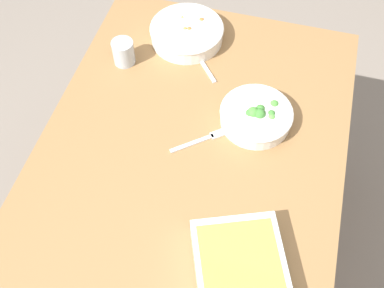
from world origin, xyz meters
name	(u,v)px	position (x,y,z in m)	size (l,w,h in m)	color
ground_plane	(192,238)	(0.00, 0.00, 0.00)	(6.00, 6.00, 0.00)	slate
dining_table	(192,160)	(0.00, 0.00, 0.65)	(1.20, 0.90, 0.74)	olive
stew_bowl	(187,32)	(-0.42, -0.13, 0.77)	(0.25, 0.25, 0.06)	white
broccoli_bowl	(256,116)	(-0.13, 0.17, 0.77)	(0.22, 0.22, 0.07)	white
baking_dish	(242,276)	(0.36, 0.22, 0.77)	(0.36, 0.32, 0.06)	silver
drink_cup	(124,53)	(-0.27, -0.31, 0.78)	(0.07, 0.07, 0.08)	#B2BCC6
spoon_by_stew	(200,59)	(-0.34, -0.06, 0.74)	(0.15, 0.13, 0.01)	silver
fork_on_table	(202,140)	(-0.02, 0.03, 0.74)	(0.13, 0.15, 0.01)	silver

